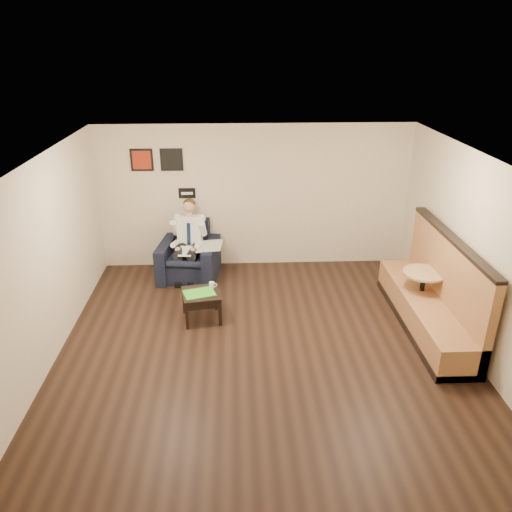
{
  "coord_description": "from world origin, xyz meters",
  "views": [
    {
      "loc": [
        -0.39,
        -6.28,
        4.24
      ],
      "look_at": [
        -0.06,
        1.2,
        0.95
      ],
      "focal_mm": 35.0,
      "sensor_mm": 36.0,
      "label": 1
    }
  ],
  "objects_px": {
    "seated_man": "(186,245)",
    "coffee_mug": "(212,285)",
    "armchair": "(189,252)",
    "smartphone": "(203,287)",
    "green_folder": "(199,293)",
    "cafe_table": "(421,295)",
    "side_table": "(202,306)",
    "banquette": "(429,284)"
  },
  "relations": [
    {
      "from": "side_table",
      "to": "cafe_table",
      "type": "height_order",
      "value": "cafe_table"
    },
    {
      "from": "smartphone",
      "to": "banquette",
      "type": "bearing_deg",
      "value": -8.56
    },
    {
      "from": "armchair",
      "to": "smartphone",
      "type": "xyz_separation_m",
      "value": [
        0.35,
        -1.41,
        -0.03
      ]
    },
    {
      "from": "green_folder",
      "to": "coffee_mug",
      "type": "height_order",
      "value": "coffee_mug"
    },
    {
      "from": "coffee_mug",
      "to": "smartphone",
      "type": "xyz_separation_m",
      "value": [
        -0.14,
        0.02,
        -0.05
      ]
    },
    {
      "from": "banquette",
      "to": "cafe_table",
      "type": "xyz_separation_m",
      "value": [
        0.01,
        0.26,
        -0.33
      ]
    },
    {
      "from": "armchair",
      "to": "smartphone",
      "type": "bearing_deg",
      "value": -68.55
    },
    {
      "from": "side_table",
      "to": "smartphone",
      "type": "height_order",
      "value": "smartphone"
    },
    {
      "from": "coffee_mug",
      "to": "banquette",
      "type": "distance_m",
      "value": 3.43
    },
    {
      "from": "armchair",
      "to": "side_table",
      "type": "distance_m",
      "value": 1.65
    },
    {
      "from": "armchair",
      "to": "smartphone",
      "type": "height_order",
      "value": "armchair"
    },
    {
      "from": "armchair",
      "to": "coffee_mug",
      "type": "xyz_separation_m",
      "value": [
        0.49,
        -1.43,
        0.02
      ]
    },
    {
      "from": "seated_man",
      "to": "banquette",
      "type": "bearing_deg",
      "value": -17.6
    },
    {
      "from": "armchair",
      "to": "banquette",
      "type": "height_order",
      "value": "banquette"
    },
    {
      "from": "armchair",
      "to": "cafe_table",
      "type": "bearing_deg",
      "value": -16.05
    },
    {
      "from": "coffee_mug",
      "to": "cafe_table",
      "type": "bearing_deg",
      "value": -4.56
    },
    {
      "from": "seated_man",
      "to": "cafe_table",
      "type": "relative_size",
      "value": 1.71
    },
    {
      "from": "seated_man",
      "to": "coffee_mug",
      "type": "xyz_separation_m",
      "value": [
        0.51,
        -1.3,
        -0.18
      ]
    },
    {
      "from": "smartphone",
      "to": "cafe_table",
      "type": "xyz_separation_m",
      "value": [
        3.53,
        -0.29,
        -0.07
      ]
    },
    {
      "from": "seated_man",
      "to": "smartphone",
      "type": "xyz_separation_m",
      "value": [
        0.37,
        -1.28,
        -0.22
      ]
    },
    {
      "from": "seated_man",
      "to": "coffee_mug",
      "type": "height_order",
      "value": "seated_man"
    },
    {
      "from": "armchair",
      "to": "green_folder",
      "type": "bearing_deg",
      "value": -72.01
    },
    {
      "from": "coffee_mug",
      "to": "armchair",
      "type": "bearing_deg",
      "value": 108.93
    },
    {
      "from": "seated_man",
      "to": "banquette",
      "type": "height_order",
      "value": "banquette"
    },
    {
      "from": "armchair",
      "to": "green_folder",
      "type": "height_order",
      "value": "armchair"
    },
    {
      "from": "armchair",
      "to": "seated_man",
      "type": "bearing_deg",
      "value": -90.0
    },
    {
      "from": "seated_man",
      "to": "side_table",
      "type": "distance_m",
      "value": 1.57
    },
    {
      "from": "seated_man",
      "to": "green_folder",
      "type": "bearing_deg",
      "value": -70.44
    },
    {
      "from": "seated_man",
      "to": "green_folder",
      "type": "distance_m",
      "value": 1.53
    },
    {
      "from": "side_table",
      "to": "banquette",
      "type": "relative_size",
      "value": 0.2
    },
    {
      "from": "armchair",
      "to": "coffee_mug",
      "type": "relative_size",
      "value": 10.5
    },
    {
      "from": "cafe_table",
      "to": "smartphone",
      "type": "bearing_deg",
      "value": 175.32
    },
    {
      "from": "coffee_mug",
      "to": "smartphone",
      "type": "bearing_deg",
      "value": 172.53
    },
    {
      "from": "armchair",
      "to": "green_folder",
      "type": "relative_size",
      "value": 2.22
    },
    {
      "from": "armchair",
      "to": "side_table",
      "type": "relative_size",
      "value": 1.81
    },
    {
      "from": "green_folder",
      "to": "cafe_table",
      "type": "distance_m",
      "value": 3.59
    },
    {
      "from": "armchair",
      "to": "seated_man",
      "type": "relative_size",
      "value": 0.75
    },
    {
      "from": "seated_man",
      "to": "side_table",
      "type": "bearing_deg",
      "value": -69.18
    },
    {
      "from": "cafe_table",
      "to": "side_table",
      "type": "bearing_deg",
      "value": 178.2
    },
    {
      "from": "armchair",
      "to": "coffee_mug",
      "type": "distance_m",
      "value": 1.51
    },
    {
      "from": "banquette",
      "to": "cafe_table",
      "type": "height_order",
      "value": "banquette"
    },
    {
      "from": "side_table",
      "to": "coffee_mug",
      "type": "height_order",
      "value": "coffee_mug"
    }
  ]
}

